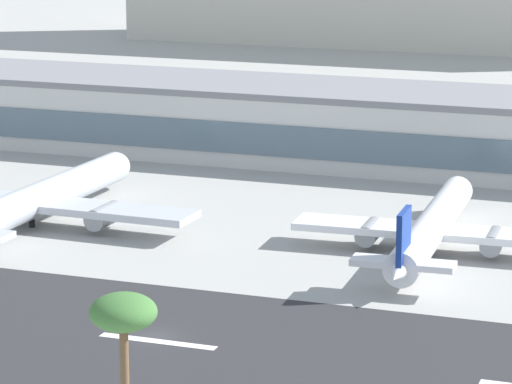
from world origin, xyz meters
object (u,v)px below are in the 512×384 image
object	(u,v)px
palm_tree_2	(123,319)
terminal_building	(350,125)
airliner_black_tail_gate_1	(32,202)
airliner_navy_tail_gate_2	(430,230)

from	to	relation	value
palm_tree_2	terminal_building	bearing A→B (deg)	98.20
terminal_building	airliner_black_tail_gate_1	bearing A→B (deg)	-116.90
terminal_building	palm_tree_2	bearing A→B (deg)	-81.80
terminal_building	palm_tree_2	world-z (taller)	palm_tree_2
airliner_black_tail_gate_1	palm_tree_2	xyz separation A→B (m)	(43.19, -63.96, 9.51)
airliner_black_tail_gate_1	airliner_navy_tail_gate_2	distance (m)	50.27
terminal_building	airliner_navy_tail_gate_2	size ratio (longest dim) A/B	4.71
airliner_navy_tail_gate_2	terminal_building	bearing A→B (deg)	23.27
terminal_building	airliner_navy_tail_gate_2	world-z (taller)	terminal_building
airliner_black_tail_gate_1	palm_tree_2	distance (m)	77.76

